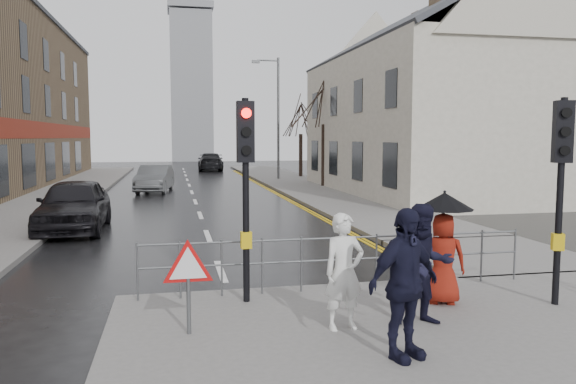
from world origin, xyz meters
name	(u,v)px	position (x,y,z in m)	size (l,w,h in m)	color
ground	(236,314)	(0.00, 0.00, 0.00)	(120.00, 120.00, 0.00)	black
near_pavement	(530,384)	(3.00, -3.50, 0.07)	(10.00, 9.00, 0.14)	#605E5B
left_pavement	(69,190)	(-6.50, 23.00, 0.07)	(4.00, 44.00, 0.14)	#605E5B
right_pavement	(295,183)	(6.50, 25.00, 0.07)	(4.00, 40.00, 0.14)	#605E5B
pavement_bridge_right	(492,255)	(6.50, 3.00, 0.07)	(4.00, 4.20, 0.14)	#605E5B
building_right_cream	(429,101)	(12.00, 18.00, 4.78)	(9.00, 16.40, 10.10)	beige
church_tower	(191,88)	(1.50, 62.00, 9.00)	(5.00, 5.00, 18.00)	gray
traffic_signal_near_left	(246,164)	(0.20, 0.20, 2.46)	(0.28, 0.27, 3.40)	black
traffic_signal_near_right	(561,165)	(5.20, -1.00, 2.46)	(0.34, 0.33, 3.40)	black
guard_railing_front	(339,250)	(1.95, 0.60, 0.86)	(7.14, 0.04, 1.00)	#595B5E
warning_sign	(188,271)	(-0.80, -1.21, 1.04)	(0.80, 0.07, 1.35)	#595B5E
street_lamp	(276,110)	(5.82, 28.00, 4.71)	(1.83, 0.25, 8.00)	#595B5E
tree_near	(324,98)	(7.50, 22.00, 5.14)	(2.40, 2.40, 6.58)	#32231B
tree_far	(301,116)	(8.00, 30.00, 4.42)	(2.40, 2.40, 5.64)	#32231B
pedestrian_a	(344,272)	(1.40, -1.44, 0.98)	(0.61, 0.40, 1.68)	white
pedestrian_b	(425,265)	(2.61, -1.49, 1.04)	(0.87, 0.68, 1.80)	black
pedestrian_with_umbrella	(443,240)	(3.38, -0.57, 1.21)	(0.96, 0.96, 1.86)	maroon
pedestrian_d	(404,284)	(1.80, -2.64, 1.09)	(1.12, 0.46, 1.90)	black
car_parked	(74,205)	(-4.00, 9.23, 0.82)	(1.93, 4.79, 1.63)	black
car_mid	(155,179)	(-1.92, 21.57, 0.72)	(1.51, 4.34, 1.43)	#494B4E
car_far	(210,162)	(2.29, 40.36, 0.77)	(2.16, 5.30, 1.54)	black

